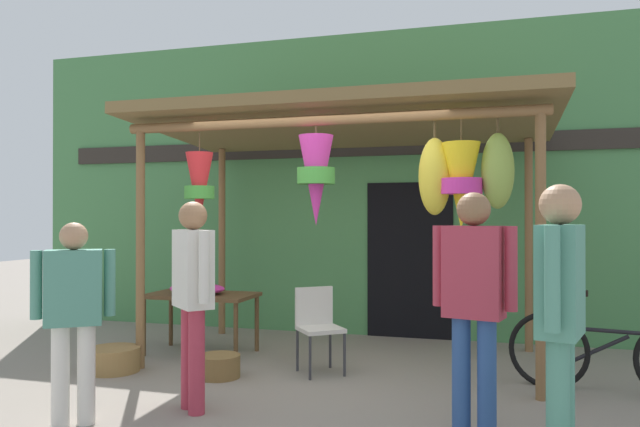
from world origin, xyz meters
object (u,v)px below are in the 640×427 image
wicker_basket_spare (113,360)px  customer_foreground (74,307)px  vendor_in_orange (193,287)px  passerby_at_right (474,293)px  flower_heap_on_table (198,289)px  folding_chair (318,322)px  wicker_basket_by_table (219,366)px  shopper_by_bananas (560,306)px  parked_bicycle (611,354)px  display_table (201,300)px

wicker_basket_spare → customer_foreground: size_ratio=0.34×
vendor_in_orange → passerby_at_right: (2.19, -0.02, 0.03)m
flower_heap_on_table → folding_chair: (1.51, -0.34, -0.24)m
wicker_basket_by_table → wicker_basket_spare: size_ratio=0.80×
passerby_at_right → shopper_by_bananas: bearing=-49.1°
flower_heap_on_table → parked_bicycle: size_ratio=0.38×
shopper_by_bananas → passerby_at_right: size_ratio=1.01×
customer_foreground → shopper_by_bananas: 3.39m
customer_foreground → shopper_by_bananas: (3.39, -0.06, 0.15)m
wicker_basket_by_table → customer_foreground: customer_foreground is taller
wicker_basket_by_table → customer_foreground: size_ratio=0.27×
wicker_basket_by_table → wicker_basket_spare: wicker_basket_spare is taller
display_table → folding_chair: 1.56m
flower_heap_on_table → wicker_basket_by_table: flower_heap_on_table is taller
display_table → parked_bicycle: 4.22m
vendor_in_orange → customer_foreground: 0.89m
wicker_basket_by_table → customer_foreground: bearing=-106.4°
flower_heap_on_table → wicker_basket_by_table: size_ratio=1.57×
folding_chair → wicker_basket_spare: 2.09m
display_table → passerby_at_right: (3.07, -1.88, 0.42)m
folding_chair → customer_foreground: bearing=-123.3°
parked_bicycle → shopper_by_bananas: size_ratio=0.99×
wicker_basket_by_table → display_table: bearing=126.2°
wicker_basket_spare → parked_bicycle: (4.67, 0.56, 0.23)m
parked_bicycle → passerby_at_right: (-1.12, -1.47, 0.68)m
display_table → passerby_at_right: 3.63m
customer_foreground → passerby_at_right: 2.93m
flower_heap_on_table → passerby_at_right: bearing=-30.5°
wicker_basket_spare → parked_bicycle: 4.71m
folding_chair → shopper_by_bananas: bearing=-44.8°
display_table → vendor_in_orange: bearing=-64.5°
customer_foreground → wicker_basket_by_table: bearing=73.6°
folding_chair → wicker_basket_by_table: bearing=-151.3°
flower_heap_on_table → parked_bicycle: bearing=-4.7°
folding_chair → shopper_by_bananas: 2.98m
shopper_by_bananas → passerby_at_right: shopper_by_bananas is taller
wicker_basket_spare → shopper_by_bananas: (4.06, -1.50, 0.92)m
vendor_in_orange → shopper_by_bananas: 2.76m
display_table → flower_heap_on_table: (-0.01, -0.06, 0.14)m
wicker_basket_spare → customer_foreground: 1.76m
display_table → wicker_basket_by_table: display_table is taller
wicker_basket_by_table → flower_heap_on_table: bearing=128.7°
folding_chair → flower_heap_on_table: bearing=167.2°
flower_heap_on_table → parked_bicycle: (4.20, -0.35, -0.40)m
wicker_basket_spare → passerby_at_right: passerby_at_right is taller
vendor_in_orange → shopper_by_bananas: size_ratio=0.96×
wicker_basket_spare → folding_chair: bearing=15.9°
folding_chair → wicker_basket_by_table: size_ratio=2.03×
wicker_basket_by_table → shopper_by_bananas: size_ratio=0.24×
flower_heap_on_table → parked_bicycle: parked_bicycle is taller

